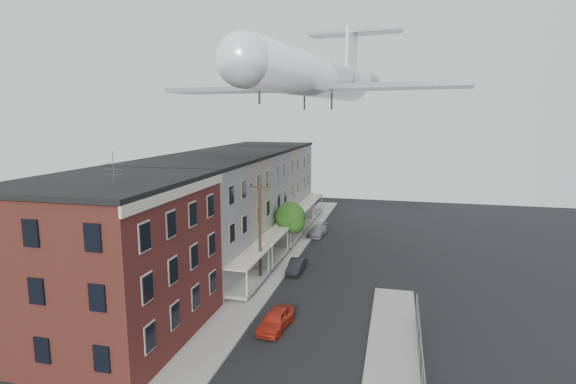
{
  "coord_description": "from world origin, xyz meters",
  "views": [
    {
      "loc": [
        5.35,
        -16.76,
        14.05
      ],
      "look_at": [
        -0.38,
        6.55,
        10.0
      ],
      "focal_mm": 28.0,
      "sensor_mm": 36.0,
      "label": 1
    }
  ],
  "objects_px": {
    "utility_pole": "(260,230)",
    "car_far": "(318,231)",
    "airplane": "(317,77)",
    "street_tree": "(291,219)",
    "car_mid": "(296,266)",
    "car_near": "(276,319)"
  },
  "relations": [
    {
      "from": "car_far",
      "to": "airplane",
      "type": "height_order",
      "value": "airplane"
    },
    {
      "from": "car_mid",
      "to": "car_far",
      "type": "distance_m",
      "value": 12.96
    },
    {
      "from": "car_far",
      "to": "airplane",
      "type": "bearing_deg",
      "value": -75.88
    },
    {
      "from": "airplane",
      "to": "car_mid",
      "type": "bearing_deg",
      "value": -105.54
    },
    {
      "from": "car_near",
      "to": "car_far",
      "type": "xyz_separation_m",
      "value": [
        -1.44,
        24.08,
        -0.06
      ]
    },
    {
      "from": "utility_pole",
      "to": "car_mid",
      "type": "height_order",
      "value": "utility_pole"
    },
    {
      "from": "utility_pole",
      "to": "street_tree",
      "type": "distance_m",
      "value": 10.0
    },
    {
      "from": "airplane",
      "to": "utility_pole",
      "type": "bearing_deg",
      "value": -115.11
    },
    {
      "from": "street_tree",
      "to": "car_near",
      "type": "distance_m",
      "value": 18.07
    },
    {
      "from": "car_mid",
      "to": "car_far",
      "type": "height_order",
      "value": "car_far"
    },
    {
      "from": "street_tree",
      "to": "car_far",
      "type": "xyz_separation_m",
      "value": [
        1.67,
        6.5,
        -2.84
      ]
    },
    {
      "from": "street_tree",
      "to": "car_near",
      "type": "xyz_separation_m",
      "value": [
        3.11,
        -17.58,
        -2.78
      ]
    },
    {
      "from": "car_mid",
      "to": "utility_pole",
      "type": "bearing_deg",
      "value": -123.68
    },
    {
      "from": "utility_pole",
      "to": "street_tree",
      "type": "xyz_separation_m",
      "value": [
        0.33,
        9.92,
        -1.22
      ]
    },
    {
      "from": "street_tree",
      "to": "utility_pole",
      "type": "bearing_deg",
      "value": -91.89
    },
    {
      "from": "street_tree",
      "to": "car_far",
      "type": "bearing_deg",
      "value": 75.56
    },
    {
      "from": "street_tree",
      "to": "car_far",
      "type": "distance_m",
      "value": 7.28
    },
    {
      "from": "street_tree",
      "to": "airplane",
      "type": "bearing_deg",
      "value": -41.89
    },
    {
      "from": "car_far",
      "to": "airplane",
      "type": "xyz_separation_m",
      "value": [
        1.37,
        -9.23,
        17.03
      ]
    },
    {
      "from": "car_far",
      "to": "car_near",
      "type": "bearing_deg",
      "value": -80.92
    },
    {
      "from": "utility_pole",
      "to": "car_far",
      "type": "bearing_deg",
      "value": 83.06
    },
    {
      "from": "utility_pole",
      "to": "car_mid",
      "type": "relative_size",
      "value": 2.54
    }
  ]
}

